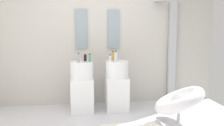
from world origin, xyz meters
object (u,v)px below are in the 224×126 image
Objects in this scene: soap_bottle_green at (90,58)px; soap_bottle_amber at (113,56)px; shower_column at (171,49)px; soap_bottle_white at (110,58)px; soap_bottle_black at (85,58)px; soap_bottle_grey at (79,58)px; lounge_chair at (179,103)px; soap_bottle_clear at (116,57)px; pedestal_sink_left at (82,86)px; pedestal_sink_right at (117,85)px.

soap_bottle_amber is at bearing 21.55° from soap_bottle_green.
soap_bottle_white is at bearing -163.29° from shower_column.
shower_column is 1.78m from soap_bottle_black.
soap_bottle_grey is 1.41× the size of soap_bottle_white.
soap_bottle_clear is (-0.86, 0.74, 0.65)m from lounge_chair.
soap_bottle_green is at bearing -13.90° from pedestal_sink_left.
pedestal_sink_right is 0.52m from soap_bottle_white.
lounge_chair is at bearing -25.86° from soap_bottle_grey.
lounge_chair is 1.42m from soap_bottle_white.
soap_bottle_black is (-0.53, 0.19, -0.03)m from soap_bottle_clear.
soap_bottle_clear reaches higher than soap_bottle_grey.
pedestal_sink_left is at bearing -166.71° from soap_bottle_amber.
soap_bottle_amber is (0.58, 0.14, 0.53)m from pedestal_sink_left.
shower_column is 1.32m from soap_bottle_clear.
soap_bottle_clear is 0.56m from soap_bottle_black.
shower_column is 1.94m from soap_bottle_grey.
soap_bottle_grey is (-0.65, -0.01, -0.01)m from soap_bottle_clear.
soap_bottle_amber is (0.63, 0.25, -0.00)m from soap_bottle_grey.
lounge_chair is (0.83, -0.85, -0.11)m from pedestal_sink_right.
soap_bottle_white is (-0.12, 0.01, 0.50)m from pedestal_sink_right.
lounge_chair is 1.78m from soap_bottle_black.
soap_bottle_green is 0.86× the size of soap_bottle_amber.
soap_bottle_grey reaches higher than pedestal_sink_right.
pedestal_sink_left is 5.27× the size of soap_bottle_clear.
shower_column is 1.37m from soap_bottle_white.
shower_column is 13.89× the size of soap_bottle_green.
soap_bottle_green is (-1.67, -0.44, -0.10)m from shower_column.
shower_column reaches higher than soap_bottle_amber.
soap_bottle_white is (-1.30, -0.39, -0.12)m from shower_column.
soap_bottle_grey reaches higher than soap_bottle_white.
soap_bottle_black is (-0.57, 0.08, 0.51)m from pedestal_sink_right.
soap_bottle_white is (0.56, 0.13, -0.02)m from soap_bottle_grey.
shower_column is at bearing 18.85° from pedestal_sink_right.
soap_bottle_clear is (0.45, -0.07, 0.02)m from soap_bottle_green.
lounge_chair is 7.03× the size of soap_bottle_green.
lounge_chair is 1.79m from soap_bottle_grey.
pedestal_sink_right is at bearing 9.81° from soap_bottle_grey.
shower_column is (1.81, 0.40, 0.62)m from pedestal_sink_left.
soap_bottle_green is at bearing 170.95° from soap_bottle_clear.
soap_bottle_green reaches higher than soap_bottle_black.
lounge_chair is 8.48× the size of soap_bottle_white.
soap_bottle_clear is at bearing -19.26° from soap_bottle_black.
soap_bottle_white is (0.37, 0.05, -0.01)m from soap_bottle_green.
pedestal_sink_left is 0.80m from soap_bottle_amber.
lounge_chair is (1.46, -0.85, -0.11)m from pedestal_sink_left.
soap_bottle_white reaches higher than lounge_chair.
pedestal_sink_right is 8.24× the size of soap_bottle_white.
pedestal_sink_right is 5.86× the size of soap_bottle_grey.
soap_bottle_green is at bearing -172.68° from soap_bottle_white.
soap_bottle_clear is 0.15m from soap_bottle_white.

